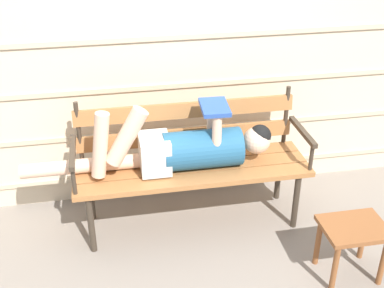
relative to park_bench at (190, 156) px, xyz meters
name	(u,v)px	position (x,y,z in m)	size (l,w,h in m)	color
ground_plane	(197,237)	(0.00, -0.25, -0.52)	(12.00, 12.00, 0.00)	gray
house_siding	(180,60)	(0.00, 0.42, 0.56)	(4.91, 0.08, 2.16)	beige
park_bench	(190,156)	(0.00, 0.00, 0.00)	(1.63, 0.49, 0.92)	#9E6638
reclining_person	(183,148)	(-0.07, -0.07, 0.12)	(1.70, 0.27, 0.52)	#23567A
footstool	(353,236)	(0.88, -0.78, -0.22)	(0.39, 0.31, 0.38)	brown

